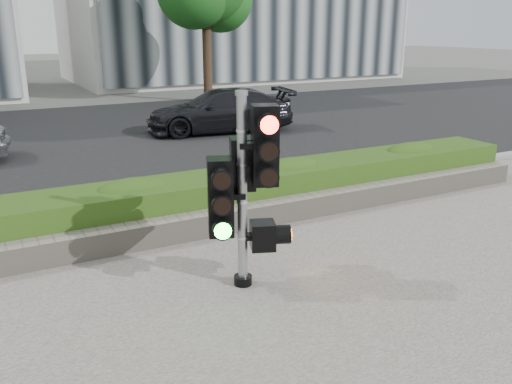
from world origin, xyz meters
TOP-DOWN VIEW (x-y plane):
  - ground at (0.00, 0.00)m, footprint 120.00×120.00m
  - road at (0.00, 10.00)m, footprint 60.00×13.00m
  - curb at (0.00, 3.15)m, footprint 60.00×0.25m
  - stone_wall at (0.00, 1.90)m, footprint 12.00×0.32m
  - hedge at (0.00, 2.55)m, footprint 12.00×1.00m
  - traffic_signal at (-0.53, 0.24)m, footprint 0.84×0.70m
  - car_dark at (3.21, 9.25)m, footprint 4.44×2.40m

SIDE VIEW (x-z plane):
  - ground at x=0.00m, z-range 0.00..0.00m
  - road at x=0.00m, z-range 0.00..0.02m
  - curb at x=0.00m, z-range 0.00..0.12m
  - stone_wall at x=0.00m, z-range 0.03..0.37m
  - hedge at x=0.00m, z-range 0.03..0.71m
  - car_dark at x=3.21m, z-range 0.02..1.24m
  - traffic_signal at x=-0.53m, z-range 0.15..2.43m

